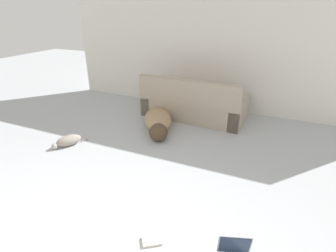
{
  "coord_description": "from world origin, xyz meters",
  "views": [
    {
      "loc": [
        1.26,
        -0.73,
        2.06
      ],
      "look_at": [
        -0.1,
        2.37,
        0.5
      ],
      "focal_mm": 28.0,
      "sensor_mm": 36.0,
      "label": 1
    }
  ],
  "objects_px": {
    "cat": "(68,141)",
    "book_cream": "(152,241)",
    "couch": "(193,105)",
    "dog": "(158,121)"
  },
  "relations": [
    {
      "from": "cat",
      "to": "book_cream",
      "type": "xyz_separation_m",
      "value": [
        2.11,
        -1.17,
        -0.07
      ]
    },
    {
      "from": "dog",
      "to": "book_cream",
      "type": "height_order",
      "value": "dog"
    },
    {
      "from": "dog",
      "to": "book_cream",
      "type": "xyz_separation_m",
      "value": [
        1.05,
        -2.32,
        -0.14
      ]
    },
    {
      "from": "dog",
      "to": "cat",
      "type": "height_order",
      "value": "dog"
    },
    {
      "from": "dog",
      "to": "cat",
      "type": "xyz_separation_m",
      "value": [
        -1.06,
        -1.15,
        -0.07
      ]
    },
    {
      "from": "couch",
      "to": "cat",
      "type": "xyz_separation_m",
      "value": [
        -1.47,
        -1.94,
        -0.18
      ]
    },
    {
      "from": "couch",
      "to": "cat",
      "type": "relative_size",
      "value": 3.82
    },
    {
      "from": "couch",
      "to": "cat",
      "type": "bearing_deg",
      "value": 55.62
    },
    {
      "from": "cat",
      "to": "couch",
      "type": "bearing_deg",
      "value": 171.92
    },
    {
      "from": "couch",
      "to": "book_cream",
      "type": "relative_size",
      "value": 8.99
    }
  ]
}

